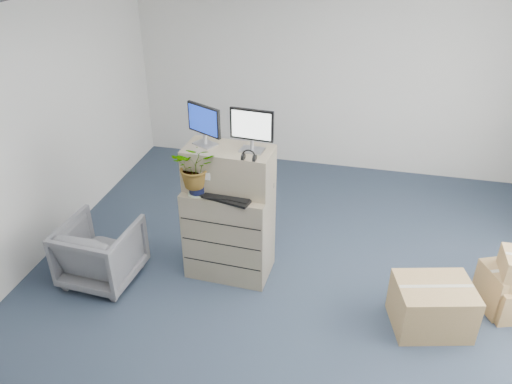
{
  "coord_description": "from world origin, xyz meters",
  "views": [
    {
      "loc": [
        0.51,
        -3.7,
        3.61
      ],
      "look_at": [
        -0.46,
        0.4,
        1.17
      ],
      "focal_mm": 35.0,
      "sensor_mm": 36.0,
      "label": 1
    }
  ],
  "objects_px": {
    "office_chair": "(100,249)",
    "monitor_left": "(204,123)",
    "potted_plant": "(196,171)",
    "filing_cabinet_lower": "(229,231)",
    "monitor_right": "(252,128)",
    "keyboard": "(227,197)",
    "water_bottle": "(237,176)"
  },
  "relations": [
    {
      "from": "potted_plant",
      "to": "office_chair",
      "type": "relative_size",
      "value": 0.65
    },
    {
      "from": "filing_cabinet_lower",
      "to": "office_chair",
      "type": "height_order",
      "value": "filing_cabinet_lower"
    },
    {
      "from": "filing_cabinet_lower",
      "to": "potted_plant",
      "type": "xyz_separation_m",
      "value": [
        -0.28,
        -0.14,
        0.78
      ]
    },
    {
      "from": "office_chair",
      "to": "monitor_left",
      "type": "bearing_deg",
      "value": -149.52
    },
    {
      "from": "monitor_left",
      "to": "keyboard",
      "type": "distance_m",
      "value": 0.77
    },
    {
      "from": "potted_plant",
      "to": "office_chair",
      "type": "xyz_separation_m",
      "value": [
        -1.04,
        -0.31,
        -0.92
      ]
    },
    {
      "from": "water_bottle",
      "to": "potted_plant",
      "type": "bearing_deg",
      "value": -152.12
    },
    {
      "from": "filing_cabinet_lower",
      "to": "office_chair",
      "type": "distance_m",
      "value": 1.4
    },
    {
      "from": "potted_plant",
      "to": "filing_cabinet_lower",
      "type": "bearing_deg",
      "value": 27.0
    },
    {
      "from": "monitor_left",
      "to": "water_bottle",
      "type": "bearing_deg",
      "value": 21.41
    },
    {
      "from": "monitor_right",
      "to": "monitor_left",
      "type": "bearing_deg",
      "value": -178.76
    },
    {
      "from": "water_bottle",
      "to": "office_chair",
      "type": "distance_m",
      "value": 1.7
    },
    {
      "from": "potted_plant",
      "to": "office_chair",
      "type": "bearing_deg",
      "value": -163.36
    },
    {
      "from": "monitor_left",
      "to": "monitor_right",
      "type": "height_order",
      "value": "monitor_right"
    },
    {
      "from": "filing_cabinet_lower",
      "to": "office_chair",
      "type": "relative_size",
      "value": 1.35
    },
    {
      "from": "filing_cabinet_lower",
      "to": "water_bottle",
      "type": "relative_size",
      "value": 3.63
    },
    {
      "from": "keyboard",
      "to": "potted_plant",
      "type": "distance_m",
      "value": 0.4
    },
    {
      "from": "keyboard",
      "to": "potted_plant",
      "type": "bearing_deg",
      "value": -172.26
    },
    {
      "from": "filing_cabinet_lower",
      "to": "monitor_left",
      "type": "xyz_separation_m",
      "value": [
        -0.25,
        0.09,
        1.21
      ]
    },
    {
      "from": "monitor_right",
      "to": "office_chair",
      "type": "relative_size",
      "value": 0.57
    },
    {
      "from": "monitor_right",
      "to": "keyboard",
      "type": "height_order",
      "value": "monitor_right"
    },
    {
      "from": "monitor_left",
      "to": "water_bottle",
      "type": "height_order",
      "value": "monitor_left"
    },
    {
      "from": "potted_plant",
      "to": "office_chair",
      "type": "distance_m",
      "value": 1.42
    },
    {
      "from": "potted_plant",
      "to": "monitor_left",
      "type": "bearing_deg",
      "value": 82.56
    },
    {
      "from": "water_bottle",
      "to": "monitor_left",
      "type": "bearing_deg",
      "value": 174.33
    },
    {
      "from": "monitor_left",
      "to": "monitor_right",
      "type": "xyz_separation_m",
      "value": [
        0.5,
        -0.04,
        0.01
      ]
    },
    {
      "from": "potted_plant",
      "to": "monitor_right",
      "type": "bearing_deg",
      "value": 20.27
    },
    {
      "from": "water_bottle",
      "to": "potted_plant",
      "type": "height_order",
      "value": "potted_plant"
    },
    {
      "from": "water_bottle",
      "to": "potted_plant",
      "type": "relative_size",
      "value": 0.57
    },
    {
      "from": "monitor_right",
      "to": "filing_cabinet_lower",
      "type": "bearing_deg",
      "value": -163.0
    },
    {
      "from": "keyboard",
      "to": "water_bottle",
      "type": "bearing_deg",
      "value": 90.12
    },
    {
      "from": "monitor_right",
      "to": "office_chair",
      "type": "bearing_deg",
      "value": -156.84
    }
  ]
}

